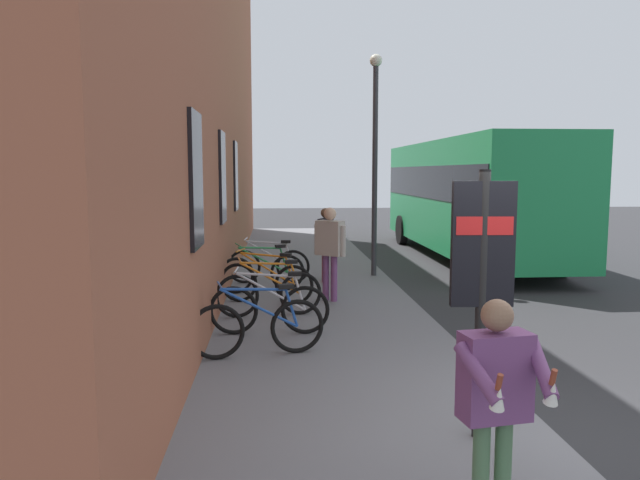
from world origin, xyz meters
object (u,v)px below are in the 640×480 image
at_px(pedestrian_by_facade, 326,237).
at_px(pedestrian_crossing_street, 330,244).
at_px(bicycle_leaning_wall, 258,327).
at_px(bicycle_far_end, 266,282).
at_px(transit_info_sign, 482,261).
at_px(bicycle_under_window, 270,293).
at_px(city_bus, 468,192).
at_px(bicycle_nearest_sign, 270,308).
at_px(tourist_with_hotdogs, 496,391).
at_px(street_lamp, 375,146).
at_px(bicycle_mid_rack, 269,265).
at_px(bicycle_by_door, 263,272).

distance_m(pedestrian_by_facade, pedestrian_crossing_street, 1.94).
xyz_separation_m(bicycle_leaning_wall, bicycle_far_end, (3.15, -0.06, 0.00)).
xyz_separation_m(bicycle_far_end, transit_info_sign, (-5.65, -1.98, 1.21)).
relative_size(bicycle_under_window, city_bus, 0.17).
bearing_deg(bicycle_nearest_sign, transit_info_sign, -151.90).
xyz_separation_m(city_bus, pedestrian_crossing_street, (-6.09, 4.56, -0.74)).
height_order(bicycle_leaning_wall, tourist_with_hotdogs, tourist_with_hotdogs).
distance_m(bicycle_under_window, transit_info_sign, 5.18).
height_order(bicycle_leaning_wall, pedestrian_by_facade, pedestrian_by_facade).
xyz_separation_m(city_bus, street_lamp, (-3.45, 3.30, 1.16)).
height_order(bicycle_leaning_wall, transit_info_sign, transit_info_sign).
bearing_deg(tourist_with_hotdogs, transit_info_sign, -15.27).
distance_m(pedestrian_crossing_street, tourist_with_hotdogs, 7.21).
relative_size(bicycle_nearest_sign, city_bus, 0.17).
relative_size(bicycle_nearest_sign, street_lamp, 0.36).
height_order(bicycle_leaning_wall, bicycle_mid_rack, same).
xyz_separation_m(transit_info_sign, street_lamp, (8.42, -0.44, 1.36)).
bearing_deg(street_lamp, bicycle_under_window, 147.88).
bearing_deg(bicycle_leaning_wall, pedestrian_crossing_street, -20.50).
bearing_deg(bicycle_nearest_sign, bicycle_by_door, 3.19).
relative_size(bicycle_by_door, city_bus, 0.16).
bearing_deg(bicycle_mid_rack, bicycle_far_end, 179.35).
relative_size(pedestrian_crossing_street, tourist_with_hotdogs, 1.10).
bearing_deg(pedestrian_by_facade, city_bus, -47.13).
bearing_deg(transit_info_sign, street_lamp, -3.02).
relative_size(bicycle_leaning_wall, bicycle_nearest_sign, 0.99).
xyz_separation_m(city_bus, tourist_with_hotdogs, (-13.29, 4.13, -0.83)).
xyz_separation_m(bicycle_under_window, pedestrian_crossing_street, (1.12, -1.10, 0.67)).
relative_size(pedestrian_crossing_street, street_lamp, 0.35).
xyz_separation_m(bicycle_far_end, tourist_with_hotdogs, (-7.07, -1.60, 0.58)).
height_order(transit_info_sign, pedestrian_crossing_street, transit_info_sign).
bearing_deg(bicycle_by_door, city_bus, -48.35).
relative_size(pedestrian_by_facade, tourist_with_hotdogs, 1.02).
relative_size(transit_info_sign, tourist_with_hotdogs, 1.53).
relative_size(tourist_with_hotdogs, street_lamp, 0.32).
bearing_deg(pedestrian_crossing_street, pedestrian_by_facade, -2.43).
height_order(bicycle_mid_rack, transit_info_sign, transit_info_sign).
height_order(bicycle_leaning_wall, pedestrian_crossing_street, pedestrian_crossing_street).
bearing_deg(bicycle_under_window, city_bus, -38.12).
bearing_deg(bicycle_far_end, bicycle_leaning_wall, 178.97).
bearing_deg(bicycle_nearest_sign, tourist_with_hotdogs, -163.09).
height_order(bicycle_mid_rack, pedestrian_crossing_street, pedestrian_crossing_street).
xyz_separation_m(bicycle_by_door, transit_info_sign, (-6.70, -2.07, 1.21)).
bearing_deg(tourist_with_hotdogs, street_lamp, -4.83).
bearing_deg(street_lamp, tourist_with_hotdogs, 175.17).
bearing_deg(bicycle_mid_rack, pedestrian_crossing_street, -147.76).
xyz_separation_m(bicycle_leaning_wall, bicycle_nearest_sign, (1.05, -0.14, 0.00)).
xyz_separation_m(bicycle_leaning_wall, pedestrian_by_facade, (5.21, -1.31, 0.59)).
bearing_deg(bicycle_by_door, bicycle_nearest_sign, -176.81).
bearing_deg(bicycle_nearest_sign, street_lamp, -25.72).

